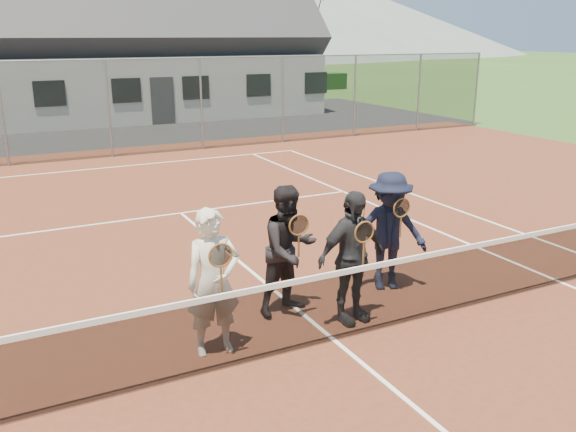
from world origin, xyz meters
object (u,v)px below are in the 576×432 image
tennis_net (335,303)px  player_d (389,231)px  player_c (352,257)px  clubhouse (146,29)px  player_a (214,282)px  player_b (289,250)px

tennis_net → player_d: size_ratio=6.49×
player_c → clubhouse: bearing=81.5°
tennis_net → player_d: 1.96m
clubhouse → player_a: (-5.42, -23.56, -3.07)m
tennis_net → player_b: player_b is taller
player_a → player_d: same height
player_b → player_d: (1.69, 0.05, -0.00)m
player_a → player_d: bearing=12.3°
player_a → player_c: (1.91, -0.03, -0.00)m
player_a → clubhouse: bearing=77.0°
clubhouse → player_d: clubhouse is taller
player_b → player_d: 1.69m
player_b → player_d: size_ratio=1.00×
tennis_net → player_c: player_c is taller
tennis_net → clubhouse: 24.57m
player_a → player_b: same height
player_b → player_c: same height
player_a → player_c: bearing=-0.9°
player_a → player_d: (3.00, 0.66, -0.00)m
tennis_net → player_d: (1.58, 1.10, 0.38)m
clubhouse → player_a: clubhouse is taller
clubhouse → player_d: 23.23m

